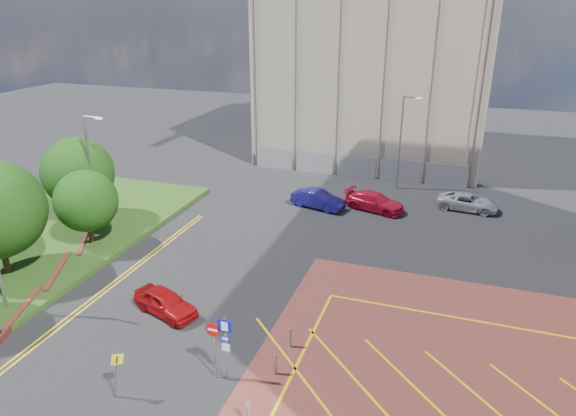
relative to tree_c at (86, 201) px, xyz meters
The scene contains 14 objects.
ground 17.10m from the tree_c, 36.53° to the right, with size 140.00×140.00×0.00m, color black.
retaining_wall 8.71m from the tree_c, 78.00° to the right, with size 6.06×20.33×0.40m.
tree_c is the anchor object (origin of this frame).
tree_d 4.30m from the tree_c, 135.00° to the left, with size 5.00×5.00×6.08m.
lamp_left_far 2.65m from the tree_c, 114.71° to the left, with size 1.53×0.16×8.00m.
lamp_back 25.19m from the tree_c, 45.68° to the left, with size 1.53×0.16×8.00m.
sign_cluster 16.53m from the tree_c, 33.16° to the right, with size 1.17×0.12×3.20m.
warning_sign 15.50m from the tree_c, 47.85° to the right, with size 0.67×0.40×2.25m.
construction_building 33.81m from the tree_c, 65.77° to the left, with size 21.20×19.20×22.00m, color #B4A593.
construction_fence 24.80m from the tree_c, 54.06° to the left, with size 21.60×0.06×2.00m, color gray.
car_red_left 10.63m from the tree_c, 31.40° to the right, with size 1.53×3.81×1.30m, color #A50E10.
car_blue_back 16.93m from the tree_c, 43.01° to the left, with size 1.48×4.25×1.40m, color navy.
car_red_back 20.82m from the tree_c, 36.80° to the left, with size 1.92×4.72×1.37m, color red.
car_silver_back 27.78m from the tree_c, 32.26° to the left, with size 2.10×4.56×1.27m, color silver.
Camera 1 is at (8.59, -14.84, 14.96)m, focal length 32.00 mm.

